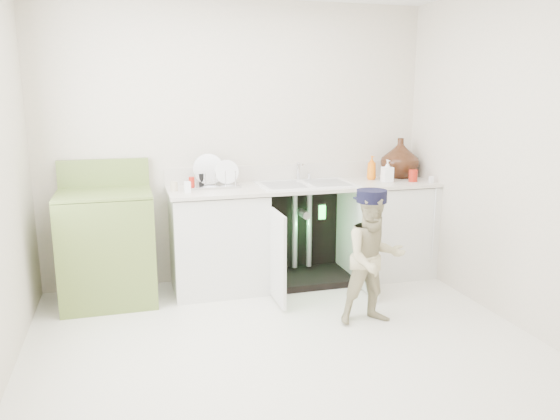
# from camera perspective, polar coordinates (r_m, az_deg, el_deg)

# --- Properties ---
(ground) EXTENTS (3.50, 3.50, 0.00)m
(ground) POSITION_cam_1_polar(r_m,az_deg,el_deg) (3.90, 0.49, -13.81)
(ground) COLOR beige
(ground) RESTS_ON ground
(room_shell) EXTENTS (6.00, 5.50, 1.26)m
(room_shell) POSITION_cam_1_polar(r_m,az_deg,el_deg) (3.53, 0.53, 4.71)
(room_shell) COLOR beige
(room_shell) RESTS_ON ground
(counter_run) EXTENTS (2.44, 1.02, 1.28)m
(counter_run) POSITION_cam_1_polar(r_m,az_deg,el_deg) (4.99, 3.13, -1.98)
(counter_run) COLOR white
(counter_run) RESTS_ON ground
(avocado_stove) EXTENTS (0.74, 0.65, 1.16)m
(avocado_stove) POSITION_cam_1_polar(r_m,az_deg,el_deg) (4.71, -17.59, -3.55)
(avocado_stove) COLOR olive
(avocado_stove) RESTS_ON ground
(repair_worker) EXTENTS (0.50, 0.89, 1.02)m
(repair_worker) POSITION_cam_1_polar(r_m,az_deg,el_deg) (4.12, 9.77, -4.88)
(repair_worker) COLOR tan
(repair_worker) RESTS_ON ground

